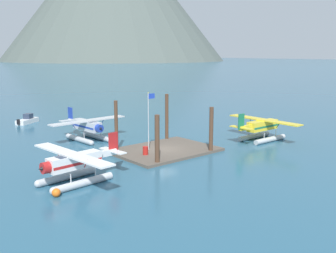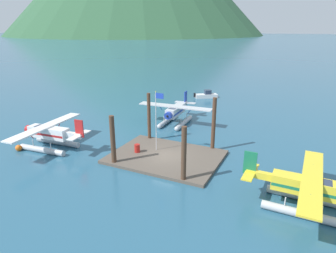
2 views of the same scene
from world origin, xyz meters
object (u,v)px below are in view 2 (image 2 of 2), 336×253
at_px(boat_white_open_north, 207,95).
at_px(seaplane_silver_bow_left, 176,113).
at_px(flagpole, 157,115).
at_px(fuel_drum, 137,148).
at_px(mooring_buoy, 19,148).
at_px(seaplane_white_port_aft, 49,135).
at_px(seaplane_yellow_stbd_aft, 306,190).

bearing_deg(boat_white_open_north, seaplane_silver_bow_left, -86.14).
distance_m(flagpole, fuel_drum, 4.19).
bearing_deg(fuel_drum, boat_white_open_north, 93.59).
height_order(flagpole, mooring_buoy, flagpole).
height_order(mooring_buoy, seaplane_silver_bow_left, seaplane_silver_bow_left).
relative_size(seaplane_silver_bow_left, boat_white_open_north, 2.43).
distance_m(mooring_buoy, seaplane_white_port_aft, 3.54).
bearing_deg(mooring_buoy, seaplane_yellow_stbd_aft, 3.41).
relative_size(flagpole, mooring_buoy, 9.48).
distance_m(flagpole, mooring_buoy, 15.84).
relative_size(flagpole, fuel_drum, 7.36).
height_order(seaplane_silver_bow_left, seaplane_white_port_aft, same).
bearing_deg(boat_white_open_north, seaplane_yellow_stbd_aft, -60.14).
xyz_separation_m(fuel_drum, mooring_buoy, (-12.35, -4.79, -0.40)).
bearing_deg(seaplane_white_port_aft, seaplane_yellow_stbd_aft, -0.63).
xyz_separation_m(flagpole, fuel_drum, (-1.67, -1.44, -3.56)).
relative_size(fuel_drum, mooring_buoy, 1.29).
height_order(mooring_buoy, boat_white_open_north, boat_white_open_north).
xyz_separation_m(fuel_drum, seaplane_white_port_aft, (-9.70, -2.78, 0.84)).
distance_m(mooring_buoy, seaplane_silver_bow_left, 19.98).
height_order(seaplane_silver_bow_left, seaplane_yellow_stbd_aft, same).
height_order(seaplane_yellow_stbd_aft, seaplane_white_port_aft, same).
xyz_separation_m(mooring_buoy, seaplane_white_port_aft, (2.65, 2.00, 1.24)).
xyz_separation_m(seaplane_yellow_stbd_aft, seaplane_white_port_aft, (-26.10, 0.29, 0.00)).
xyz_separation_m(flagpole, seaplane_yellow_stbd_aft, (14.74, -4.52, -2.72)).
relative_size(mooring_buoy, boat_white_open_north, 0.16).
height_order(seaplane_yellow_stbd_aft, boat_white_open_north, seaplane_yellow_stbd_aft).
relative_size(seaplane_silver_bow_left, seaplane_yellow_stbd_aft, 1.00).
relative_size(flagpole, seaplane_silver_bow_left, 0.62).
bearing_deg(seaplane_yellow_stbd_aft, fuel_drum, 169.39).
bearing_deg(mooring_buoy, fuel_drum, 21.19).
height_order(flagpole, fuel_drum, flagpole).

